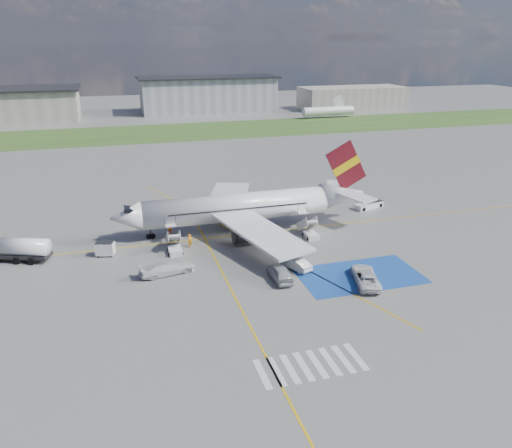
{
  "coord_description": "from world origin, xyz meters",
  "views": [
    {
      "loc": [
        -15.95,
        -50.12,
        25.62
      ],
      "look_at": [
        0.68,
        6.57,
        3.5
      ],
      "focal_mm": 35.0,
      "sensor_mm": 36.0,
      "label": 1
    }
  ],
  "objects_px": {
    "gpu_cart": "(105,249)",
    "belt_loader": "(369,205)",
    "airliner": "(247,206)",
    "van_white_b": "(167,266)",
    "car_silver_a": "(280,273)",
    "van_white_a": "(366,275)",
    "car_silver_b": "(296,264)",
    "fuel_tanker": "(15,251)"
  },
  "relations": [
    {
      "from": "fuel_tanker",
      "to": "van_white_a",
      "type": "relative_size",
      "value": 1.69
    },
    {
      "from": "belt_loader",
      "to": "car_silver_a",
      "type": "height_order",
      "value": "car_silver_a"
    },
    {
      "from": "airliner",
      "to": "van_white_a",
      "type": "bearing_deg",
      "value": -67.31
    },
    {
      "from": "fuel_tanker",
      "to": "gpu_cart",
      "type": "distance_m",
      "value": 10.63
    },
    {
      "from": "car_silver_a",
      "to": "van_white_a",
      "type": "height_order",
      "value": "van_white_a"
    },
    {
      "from": "airliner",
      "to": "fuel_tanker",
      "type": "height_order",
      "value": "airliner"
    },
    {
      "from": "fuel_tanker",
      "to": "airliner",
      "type": "bearing_deg",
      "value": 25.94
    },
    {
      "from": "airliner",
      "to": "van_white_b",
      "type": "height_order",
      "value": "airliner"
    },
    {
      "from": "fuel_tanker",
      "to": "gpu_cart",
      "type": "bearing_deg",
      "value": 12.93
    },
    {
      "from": "belt_loader",
      "to": "van_white_a",
      "type": "height_order",
      "value": "van_white_a"
    },
    {
      "from": "car_silver_b",
      "to": "belt_loader",
      "type": "bearing_deg",
      "value": -161.34
    },
    {
      "from": "gpu_cart",
      "to": "van_white_a",
      "type": "relative_size",
      "value": 0.48
    },
    {
      "from": "gpu_cart",
      "to": "car_silver_b",
      "type": "relative_size",
      "value": 0.6
    },
    {
      "from": "airliner",
      "to": "car_silver_b",
      "type": "relative_size",
      "value": 8.86
    },
    {
      "from": "car_silver_b",
      "to": "van_white_a",
      "type": "bearing_deg",
      "value": 114.65
    },
    {
      "from": "fuel_tanker",
      "to": "van_white_b",
      "type": "bearing_deg",
      "value": -6.08
    },
    {
      "from": "gpu_cart",
      "to": "car_silver_b",
      "type": "distance_m",
      "value": 23.86
    },
    {
      "from": "car_silver_a",
      "to": "van_white_a",
      "type": "xyz_separation_m",
      "value": [
        8.91,
        -3.29,
        0.14
      ]
    },
    {
      "from": "airliner",
      "to": "fuel_tanker",
      "type": "bearing_deg",
      "value": -175.41
    },
    {
      "from": "gpu_cart",
      "to": "van_white_a",
      "type": "xyz_separation_m",
      "value": [
        27.7,
        -15.78,
        0.14
      ]
    },
    {
      "from": "airliner",
      "to": "belt_loader",
      "type": "distance_m",
      "value": 21.8
    },
    {
      "from": "van_white_a",
      "to": "car_silver_b",
      "type": "bearing_deg",
      "value": -24.79
    },
    {
      "from": "airliner",
      "to": "van_white_a",
      "type": "height_order",
      "value": "airliner"
    },
    {
      "from": "fuel_tanker",
      "to": "belt_loader",
      "type": "distance_m",
      "value": 51.61
    },
    {
      "from": "car_silver_b",
      "to": "van_white_a",
      "type": "height_order",
      "value": "van_white_a"
    },
    {
      "from": "car_silver_a",
      "to": "van_white_a",
      "type": "bearing_deg",
      "value": 160.04
    },
    {
      "from": "car_silver_a",
      "to": "belt_loader",
      "type": "bearing_deg",
      "value": -137.3
    },
    {
      "from": "car_silver_a",
      "to": "van_white_b",
      "type": "xyz_separation_m",
      "value": [
        -11.97,
        5.05,
        0.13
      ]
    },
    {
      "from": "belt_loader",
      "to": "van_white_a",
      "type": "xyz_separation_m",
      "value": [
        -13.04,
        -23.33,
        0.56
      ]
    },
    {
      "from": "car_silver_a",
      "to": "van_white_b",
      "type": "distance_m",
      "value": 12.99
    },
    {
      "from": "belt_loader",
      "to": "van_white_a",
      "type": "relative_size",
      "value": 1.09
    },
    {
      "from": "gpu_cart",
      "to": "belt_loader",
      "type": "bearing_deg",
      "value": 25.84
    },
    {
      "from": "gpu_cart",
      "to": "belt_loader",
      "type": "height_order",
      "value": "gpu_cart"
    },
    {
      "from": "airliner",
      "to": "fuel_tanker",
      "type": "xyz_separation_m",
      "value": [
        -29.96,
        -2.4,
        -2.16
      ]
    },
    {
      "from": "gpu_cart",
      "to": "car_silver_b",
      "type": "xyz_separation_m",
      "value": [
        21.49,
        -10.37,
        -0.15
      ]
    },
    {
      "from": "belt_loader",
      "to": "fuel_tanker",
      "type": "bearing_deg",
      "value": 169.11
    },
    {
      "from": "van_white_a",
      "to": "van_white_b",
      "type": "distance_m",
      "value": 22.48
    },
    {
      "from": "gpu_cart",
      "to": "airliner",
      "type": "bearing_deg",
      "value": 26.86
    },
    {
      "from": "car_silver_b",
      "to": "van_white_b",
      "type": "relative_size",
      "value": 0.85
    },
    {
      "from": "airliner",
      "to": "car_silver_a",
      "type": "distance_m",
      "value": 16.67
    },
    {
      "from": "gpu_cart",
      "to": "van_white_b",
      "type": "bearing_deg",
      "value": -32.14
    },
    {
      "from": "airliner",
      "to": "car_silver_a",
      "type": "bearing_deg",
      "value": -92.27
    }
  ]
}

